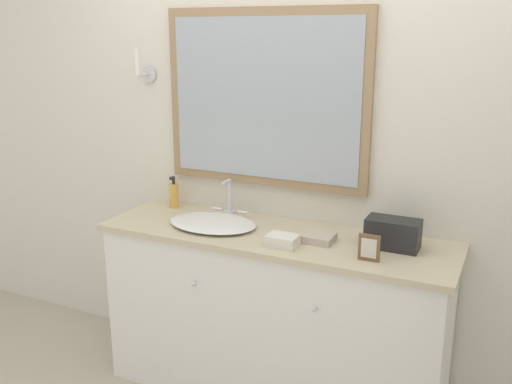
{
  "coord_description": "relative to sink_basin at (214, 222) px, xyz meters",
  "views": [
    {
      "loc": [
        1.04,
        -2.12,
        1.82
      ],
      "look_at": [
        -0.1,
        0.28,
        1.08
      ],
      "focal_mm": 40.0,
      "sensor_mm": 36.0,
      "label": 1
    }
  ],
  "objects": [
    {
      "name": "appliance_box",
      "position": [
        0.89,
        0.08,
        0.05
      ],
      "size": [
        0.24,
        0.13,
        0.14
      ],
      "color": "black",
      "rests_on": "vanity_counter"
    },
    {
      "name": "sink_basin",
      "position": [
        0.0,
        0.0,
        0.0
      ],
      "size": [
        0.46,
        0.38,
        0.21
      ],
      "color": "white",
      "rests_on": "vanity_counter"
    },
    {
      "name": "vanity_counter",
      "position": [
        0.33,
        0.02,
        -0.46
      ],
      "size": [
        1.75,
        0.54,
        0.88
      ],
      "color": "white",
      "rests_on": "ground_plane"
    },
    {
      "name": "hand_towel_far_corner",
      "position": [
        0.43,
        -0.12,
        0.01
      ],
      "size": [
        0.14,
        0.1,
        0.05
      ],
      "color": "silver",
      "rests_on": "vanity_counter"
    },
    {
      "name": "picture_frame",
      "position": [
        0.83,
        -0.12,
        0.04
      ],
      "size": [
        0.09,
        0.01,
        0.12
      ],
      "color": "brown",
      "rests_on": "vanity_counter"
    },
    {
      "name": "wall_back",
      "position": [
        0.32,
        0.31,
        0.38
      ],
      "size": [
        8.0,
        0.18,
        2.55
      ],
      "color": "silver",
      "rests_on": "ground_plane"
    },
    {
      "name": "hand_towel_near_sink",
      "position": [
        0.56,
        0.01,
        -0.0
      ],
      "size": [
        0.14,
        0.13,
        0.04
      ],
      "color": "#B7A899",
      "rests_on": "vanity_counter"
    },
    {
      "name": "soap_bottle",
      "position": [
        -0.36,
        0.19,
        0.05
      ],
      "size": [
        0.06,
        0.06,
        0.18
      ],
      "color": "gold",
      "rests_on": "vanity_counter"
    }
  ]
}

